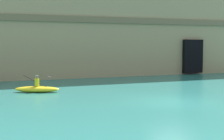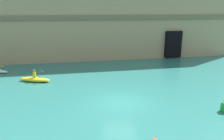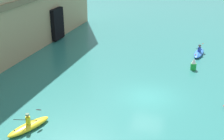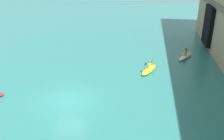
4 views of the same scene
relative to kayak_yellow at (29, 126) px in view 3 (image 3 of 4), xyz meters
name	(u,v)px [view 3 (image 3 of 4)]	position (x,y,z in m)	size (l,w,h in m)	color
ground_plane	(148,97)	(6.84, -6.32, -0.25)	(120.00, 120.00, 0.00)	#28706B
kayak_yellow	(29,126)	(0.00, 0.00, 0.00)	(3.14, 1.88, 1.22)	yellow
kayak_blue	(199,53)	(17.73, -9.25, -0.02)	(3.20, 1.11, 1.08)	blue
marker_buoy	(194,65)	(13.46, -9.07, 0.26)	(0.53, 0.53, 1.10)	green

